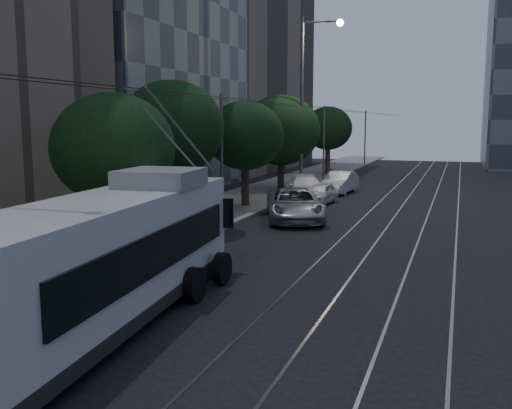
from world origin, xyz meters
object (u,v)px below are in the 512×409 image
at_px(pickup_silver, 295,205).
at_px(streetlamp_far, 308,90).
at_px(car_white_d, 337,176).
at_px(car_white_a, 320,193).
at_px(car_white_b, 306,188).
at_px(car_white_c, 340,182).
at_px(trolleybus, 105,259).

height_order(pickup_silver, streetlamp_far, streetlamp_far).
bearing_deg(pickup_silver, car_white_d, 74.93).
relative_size(pickup_silver, car_white_a, 1.56).
bearing_deg(car_white_d, car_white_b, -108.67).
bearing_deg(car_white_a, pickup_silver, -83.15).
xyz_separation_m(pickup_silver, streetlamp_far, (-2.01, 10.06, 6.05)).
xyz_separation_m(car_white_c, streetlamp_far, (-1.89, -1.43, 6.11)).
bearing_deg(pickup_silver, car_white_b, 80.60).
distance_m(car_white_d, streetlamp_far, 9.69).
xyz_separation_m(pickup_silver, car_white_a, (-0.19, 5.99, -0.17)).
bearing_deg(car_white_a, car_white_b, 141.46).
relative_size(trolleybus, car_white_d, 3.29).
height_order(pickup_silver, car_white_d, pickup_silver).
relative_size(car_white_a, streetlamp_far, 0.31).
relative_size(car_white_c, car_white_d, 1.22).
relative_size(car_white_a, car_white_b, 0.69).
xyz_separation_m(car_white_c, car_white_d, (-1.42, 5.99, -0.11)).
bearing_deg(car_white_c, streetlamp_far, -138.29).
bearing_deg(car_white_a, car_white_c, 94.42).
bearing_deg(car_white_c, pickup_silver, -84.76).
height_order(pickup_silver, car_white_b, pickup_silver).
distance_m(car_white_c, streetlamp_far, 6.55).
relative_size(car_white_a, car_white_c, 0.83).
xyz_separation_m(car_white_a, car_white_c, (0.06, 5.50, 0.10)).
bearing_deg(streetlamp_far, car_white_d, 86.39).
relative_size(car_white_b, car_white_d, 1.46).
bearing_deg(streetlamp_far, pickup_silver, -78.68).
xyz_separation_m(pickup_silver, car_white_c, (-0.13, 11.49, -0.06)).
bearing_deg(car_white_d, trolleybus, -107.36).
relative_size(trolleybus, car_white_b, 2.26).
bearing_deg(trolleybus, pickup_silver, 83.64).
distance_m(pickup_silver, car_white_c, 11.49).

